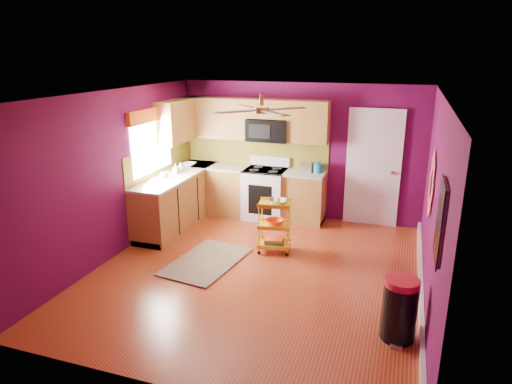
% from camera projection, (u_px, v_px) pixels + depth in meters
% --- Properties ---
extents(ground, '(5.00, 5.00, 0.00)m').
position_uv_depth(ground, '(257.00, 272.00, 6.54)').
color(ground, maroon).
rests_on(ground, ground).
extents(room_envelope, '(4.54, 5.04, 2.52)m').
position_uv_depth(room_envelope, '(259.00, 161.00, 6.05)').
color(room_envelope, '#51093A').
rests_on(room_envelope, ground).
extents(lower_cabinets, '(2.81, 2.31, 0.94)m').
position_uv_depth(lower_cabinets, '(219.00, 197.00, 8.46)').
color(lower_cabinets, brown).
rests_on(lower_cabinets, ground).
extents(electric_range, '(0.76, 0.66, 1.13)m').
position_uv_depth(electric_range, '(265.00, 193.00, 8.53)').
color(electric_range, white).
rests_on(electric_range, ground).
extents(upper_cabinetry, '(2.80, 2.30, 1.26)m').
position_uv_depth(upper_cabinetry, '(230.00, 121.00, 8.35)').
color(upper_cabinetry, brown).
rests_on(upper_cabinetry, ground).
extents(left_window, '(0.08, 1.35, 1.08)m').
position_uv_depth(left_window, '(151.00, 131.00, 7.65)').
color(left_window, white).
rests_on(left_window, ground).
extents(panel_door, '(0.95, 0.11, 2.15)m').
position_uv_depth(panel_door, '(373.00, 169.00, 8.06)').
color(panel_door, white).
rests_on(panel_door, ground).
extents(right_wall_art, '(0.04, 2.74, 1.04)m').
position_uv_depth(right_wall_art, '(435.00, 198.00, 5.13)').
color(right_wall_art, black).
rests_on(right_wall_art, ground).
extents(ceiling_fan, '(1.01, 1.01, 0.26)m').
position_uv_depth(ceiling_fan, '(262.00, 109.00, 6.04)').
color(ceiling_fan, '#BF8C3F').
rests_on(ceiling_fan, ground).
extents(shag_rug, '(1.04, 1.51, 0.02)m').
position_uv_depth(shag_rug, '(207.00, 261.00, 6.83)').
color(shag_rug, black).
rests_on(shag_rug, ground).
extents(rolling_cart, '(0.54, 0.43, 0.89)m').
position_uv_depth(rolling_cart, '(275.00, 224.00, 7.08)').
color(rolling_cart, yellow).
rests_on(rolling_cart, ground).
extents(trash_can, '(0.39, 0.41, 0.72)m').
position_uv_depth(trash_can, '(399.00, 309.00, 4.93)').
color(trash_can, black).
rests_on(trash_can, ground).
extents(teal_kettle, '(0.18, 0.18, 0.21)m').
position_uv_depth(teal_kettle, '(318.00, 168.00, 8.17)').
color(teal_kettle, teal).
rests_on(teal_kettle, lower_cabinets).
extents(toaster, '(0.22, 0.15, 0.18)m').
position_uv_depth(toaster, '(306.00, 167.00, 8.22)').
color(toaster, beige).
rests_on(toaster, lower_cabinets).
extents(soap_bottle_a, '(0.08, 0.08, 0.18)m').
position_uv_depth(soap_bottle_a, '(176.00, 169.00, 8.09)').
color(soap_bottle_a, '#EA3F72').
rests_on(soap_bottle_a, lower_cabinets).
extents(soap_bottle_b, '(0.13, 0.13, 0.17)m').
position_uv_depth(soap_bottle_b, '(181.00, 167.00, 8.23)').
color(soap_bottle_b, white).
rests_on(soap_bottle_b, lower_cabinets).
extents(counter_dish, '(0.26, 0.26, 0.06)m').
position_uv_depth(counter_dish, '(189.00, 164.00, 8.64)').
color(counter_dish, white).
rests_on(counter_dish, lower_cabinets).
extents(counter_cup, '(0.14, 0.14, 0.11)m').
position_uv_depth(counter_cup, '(164.00, 175.00, 7.81)').
color(counter_cup, white).
rests_on(counter_cup, lower_cabinets).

